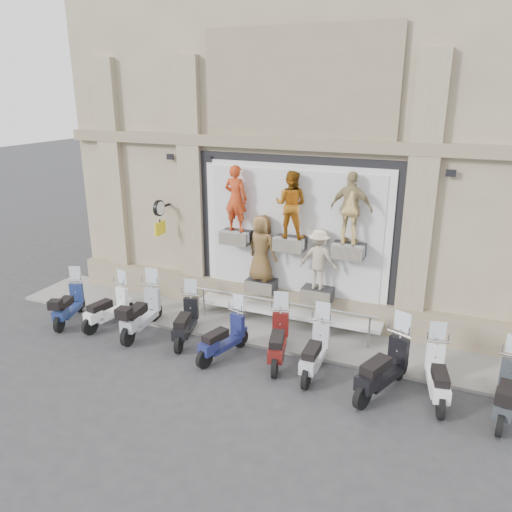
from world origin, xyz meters
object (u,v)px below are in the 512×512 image
object	(u,v)px
scooter_h	(384,358)
scooter_j	(508,383)
scooter_e	(223,330)
clock_sign_bracket	(160,213)
scooter_g	(315,343)
guard_rail	(281,317)
scooter_b	(107,301)
scooter_d	(185,314)
scooter_f	(278,332)
scooter_i	(439,367)
scooter_a	(68,298)
scooter_c	(141,305)

from	to	relation	value
scooter_h	scooter_j	distance (m)	2.36
scooter_e	clock_sign_bracket	bearing A→B (deg)	160.43
scooter_g	scooter_e	bearing A→B (deg)	-177.37
scooter_e	scooter_g	bearing A→B (deg)	20.18
guard_rail	scooter_g	size ratio (longest dim) A/B	2.75
scooter_b	scooter_d	bearing A→B (deg)	11.61
scooter_f	scooter_g	size ratio (longest dim) A/B	1.02
scooter_d	scooter_e	bearing A→B (deg)	-31.98
guard_rail	scooter_g	bearing A→B (deg)	-48.17
clock_sign_bracket	scooter_h	bearing A→B (deg)	-17.95
scooter_b	scooter_d	size ratio (longest dim) A/B	0.98
guard_rail	scooter_b	distance (m)	4.71
scooter_d	scooter_e	distance (m)	1.32
clock_sign_bracket	scooter_i	bearing A→B (deg)	-14.06
guard_rail	scooter_a	distance (m)	5.88
scooter_a	scooter_c	size ratio (longest dim) A/B	0.88
scooter_b	scooter_c	size ratio (longest dim) A/B	0.89
scooter_b	scooter_c	xyz separation A→B (m)	(1.12, -0.02, 0.09)
scooter_c	scooter_a	bearing A→B (deg)	179.69
scooter_f	scooter_j	xyz separation A→B (m)	(4.84, -0.22, -0.02)
scooter_d	scooter_e	xyz separation A→B (m)	(1.26, -0.39, -0.01)
clock_sign_bracket	scooter_c	bearing A→B (deg)	-74.49
scooter_f	scooter_j	world-z (taller)	scooter_f
guard_rail	scooter_e	size ratio (longest dim) A/B	2.88
guard_rail	scooter_j	xyz separation A→B (m)	(5.27, -1.61, 0.28)
guard_rail	scooter_i	xyz separation A→B (m)	(3.99, -1.51, 0.28)
scooter_c	scooter_g	bearing A→B (deg)	-6.89
guard_rail	scooter_h	size ratio (longest dim) A/B	2.48
scooter_c	scooter_g	xyz separation A→B (m)	(4.75, -0.12, -0.06)
scooter_h	scooter_i	world-z (taller)	scooter_h
guard_rail	scooter_i	size ratio (longest dim) A/B	2.78
clock_sign_bracket	scooter_a	bearing A→B (deg)	-129.97
scooter_a	scooter_b	world-z (taller)	scooter_b
guard_rail	scooter_a	size ratio (longest dim) A/B	2.89
scooter_i	scooter_j	world-z (taller)	scooter_j
scooter_c	scooter_i	distance (m)	7.37
scooter_h	scooter_i	size ratio (longest dim) A/B	1.12
scooter_g	guard_rail	bearing A→B (deg)	130.14
scooter_g	clock_sign_bracket	bearing A→B (deg)	157.52
clock_sign_bracket	scooter_f	size ratio (longest dim) A/B	0.54
scooter_a	scooter_i	bearing A→B (deg)	-16.82
scooter_e	scooter_f	world-z (taller)	scooter_f
guard_rail	scooter_f	world-z (taller)	scooter_f
scooter_j	scooter_c	bearing A→B (deg)	-173.42
scooter_c	scooter_e	distance (m)	2.55
scooter_j	scooter_h	bearing A→B (deg)	-168.83
scooter_c	scooter_b	bearing A→B (deg)	173.46
scooter_d	scooter_e	size ratio (longest dim) A/B	1.02
scooter_b	scooter_e	bearing A→B (deg)	4.82
guard_rail	clock_sign_bracket	bearing A→B (deg)	173.16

